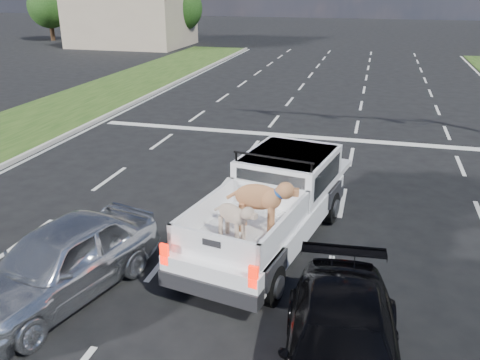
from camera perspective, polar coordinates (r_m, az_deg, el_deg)
The scene contains 10 objects.
ground at distance 10.77m, azimuth 0.38°, elevation -9.92°, with size 160.00×160.00×0.00m, color black.
road_markings at distance 16.61m, azimuth 6.07°, elevation 1.58°, with size 17.75×60.00×0.01m.
curb_left at distance 19.54m, azimuth -21.46°, elevation 3.42°, with size 0.15×60.00×0.14m, color #A9A49B.
building_left at distance 50.26m, azimuth -12.02°, elevation 17.04°, with size 10.00×8.00×4.40m, color tan.
tree_far_a at distance 57.00m, azimuth -20.66°, elevation 17.75°, with size 4.20×4.20×5.40m.
tree_far_b at distance 53.83m, azimuth -15.14°, elevation 18.21°, with size 4.20×4.20×5.40m.
tree_far_c at distance 50.41m, azimuth -6.76°, elevation 18.59°, with size 4.20×4.20×5.40m.
pickup_truck at distance 11.35m, azimuth 3.56°, elevation -2.69°, with size 2.98×5.82×2.08m.
silver_sedan at distance 10.15m, azimuth -19.55°, elevation -8.63°, with size 1.72×4.27×1.45m, color silver.
black_coupe at distance 7.85m, azimuth 11.36°, elevation -18.37°, with size 1.76×4.34×1.26m, color black.
Camera 1 is at (2.30, -8.91, 5.59)m, focal length 38.00 mm.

